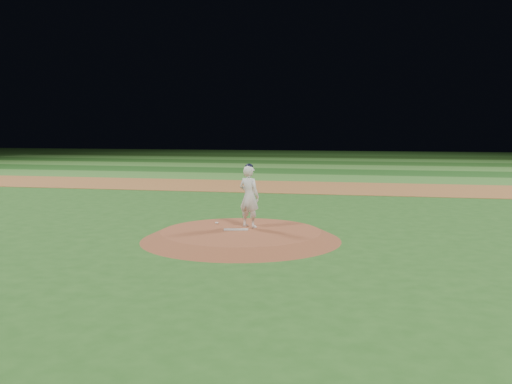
# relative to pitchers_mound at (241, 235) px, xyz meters

# --- Properties ---
(ground) EXTENTS (120.00, 120.00, 0.00)m
(ground) POSITION_rel_pitchers_mound_xyz_m (0.00, 0.00, -0.12)
(ground) COLOR #24551B
(ground) RESTS_ON ground
(infield_dirt_band) EXTENTS (70.00, 6.00, 0.02)m
(infield_dirt_band) POSITION_rel_pitchers_mound_xyz_m (0.00, 14.00, -0.12)
(infield_dirt_band) COLOR brown
(infield_dirt_band) RESTS_ON ground
(outfield_stripe_0) EXTENTS (70.00, 5.00, 0.02)m
(outfield_stripe_0) POSITION_rel_pitchers_mound_xyz_m (0.00, 19.50, -0.12)
(outfield_stripe_0) COLOR #387229
(outfield_stripe_0) RESTS_ON ground
(outfield_stripe_1) EXTENTS (70.00, 5.00, 0.02)m
(outfield_stripe_1) POSITION_rel_pitchers_mound_xyz_m (0.00, 24.50, -0.12)
(outfield_stripe_1) COLOR #1B4B18
(outfield_stripe_1) RESTS_ON ground
(outfield_stripe_2) EXTENTS (70.00, 5.00, 0.02)m
(outfield_stripe_2) POSITION_rel_pitchers_mound_xyz_m (0.00, 29.50, -0.12)
(outfield_stripe_2) COLOR #3B762B
(outfield_stripe_2) RESTS_ON ground
(outfield_stripe_3) EXTENTS (70.00, 5.00, 0.02)m
(outfield_stripe_3) POSITION_rel_pitchers_mound_xyz_m (0.00, 34.50, -0.12)
(outfield_stripe_3) COLOR #1D4B18
(outfield_stripe_3) RESTS_ON ground
(outfield_stripe_4) EXTENTS (70.00, 5.00, 0.02)m
(outfield_stripe_4) POSITION_rel_pitchers_mound_xyz_m (0.00, 39.50, -0.12)
(outfield_stripe_4) COLOR #367229
(outfield_stripe_4) RESTS_ON ground
(outfield_stripe_5) EXTENTS (70.00, 5.00, 0.02)m
(outfield_stripe_5) POSITION_rel_pitchers_mound_xyz_m (0.00, 44.50, -0.12)
(outfield_stripe_5) COLOR #1C3F14
(outfield_stripe_5) RESTS_ON ground
(pitchers_mound) EXTENTS (5.50, 5.50, 0.25)m
(pitchers_mound) POSITION_rel_pitchers_mound_xyz_m (0.00, 0.00, 0.00)
(pitchers_mound) COLOR brown
(pitchers_mound) RESTS_ON ground
(pitching_rubber) EXTENTS (0.69, 0.30, 0.03)m
(pitching_rubber) POSITION_rel_pitchers_mound_xyz_m (-0.15, 0.05, 0.14)
(pitching_rubber) COLOR beige
(pitching_rubber) RESTS_ON pitchers_mound
(rosin_bag) EXTENTS (0.10, 0.10, 0.06)m
(rosin_bag) POSITION_rel_pitchers_mound_xyz_m (-0.96, 0.93, 0.15)
(rosin_bag) COLOR silver
(rosin_bag) RESTS_ON pitchers_mound
(pitcher_on_mound) EXTENTS (0.76, 0.64, 1.81)m
(pitcher_on_mound) POSITION_rel_pitchers_mound_xyz_m (0.10, 0.60, 1.02)
(pitcher_on_mound) COLOR white
(pitcher_on_mound) RESTS_ON pitchers_mound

